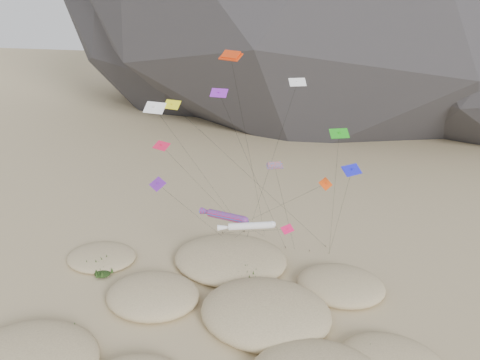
% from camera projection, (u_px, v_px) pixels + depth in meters
% --- Properties ---
extents(ground, '(500.00, 500.00, 0.00)m').
position_uv_depth(ground, '(216.00, 345.00, 51.98)').
color(ground, '#CCB789').
rests_on(ground, ground).
extents(dunes, '(50.66, 37.66, 4.20)m').
position_uv_depth(dunes, '(221.00, 317.00, 55.24)').
color(dunes, '#CCB789').
rests_on(dunes, ground).
extents(dune_grass, '(40.34, 27.60, 1.50)m').
position_uv_depth(dune_grass, '(215.00, 313.00, 55.82)').
color(dune_grass, black).
rests_on(dune_grass, ground).
extents(kite_stakes, '(17.32, 4.24, 0.30)m').
position_uv_depth(kite_stakes, '(273.00, 243.00, 72.65)').
color(kite_stakes, '#3F2D1E').
rests_on(kite_stakes, ground).
extents(rainbow_tube_kite, '(7.14, 16.55, 11.31)m').
position_uv_depth(rainbow_tube_kite, '(225.00, 216.00, 58.29)').
color(rainbow_tube_kite, red).
rests_on(rainbow_tube_kite, ground).
extents(white_tube_kite, '(9.16, 16.63, 11.72)m').
position_uv_depth(white_tube_kite, '(248.00, 226.00, 54.60)').
color(white_tube_kite, white).
rests_on(white_tube_kite, ground).
extents(orange_parafoil, '(3.08, 15.89, 30.45)m').
position_uv_depth(orange_parafoil, '(231.00, 59.00, 51.80)').
color(orange_parafoil, red).
rests_on(orange_parafoil, ground).
extents(multi_parafoil, '(3.42, 8.18, 16.52)m').
position_uv_depth(multi_parafoil, '(275.00, 167.00, 59.09)').
color(multi_parafoil, '#E44418').
rests_on(multi_parafoil, ground).
extents(delta_kites, '(25.98, 19.92, 27.13)m').
position_uv_depth(delta_kites, '(238.00, 147.00, 54.57)').
color(delta_kites, purple).
rests_on(delta_kites, ground).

